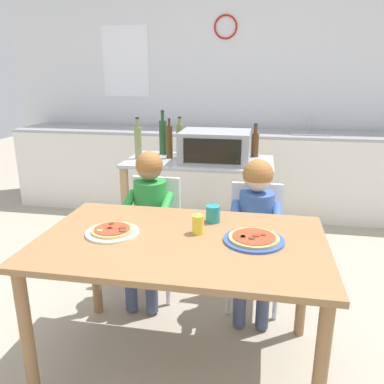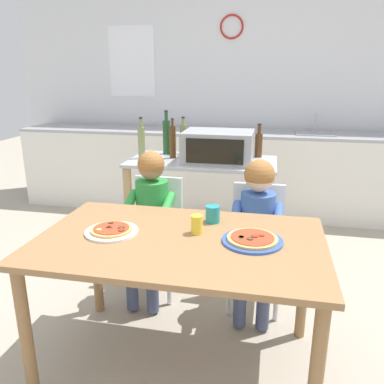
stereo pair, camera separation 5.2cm
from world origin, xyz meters
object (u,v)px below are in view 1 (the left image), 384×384
object	(u,v)px
pizza_plate_blue_rimmed	(254,239)
drinking_cup_teal	(213,214)
child_in_blue_striped_shirt	(256,219)
bottle_clear_vinegar	(255,144)
bottle_tall_green_wine	(169,141)
drinking_cup_yellow	(198,224)
kitchen_island_cart	(199,194)
pizza_plate_white	(112,232)
bottle_dark_olive_oil	(138,142)
dining_chair_left	(154,227)
toaster_oven	(215,146)
child_in_green_shirt	(148,210)
dining_chair_right	(255,236)
bottle_brown_beer	(163,136)
bottle_slim_sauce	(180,138)
dining_table	(181,256)

from	to	relation	value
pizza_plate_blue_rimmed	drinking_cup_teal	bearing A→B (deg)	135.71
child_in_blue_striped_shirt	bottle_clear_vinegar	bearing A→B (deg)	92.87
bottle_tall_green_wine	drinking_cup_yellow	xyz separation A→B (m)	(0.43, -1.19, -0.21)
bottle_clear_vinegar	kitchen_island_cart	bearing A→B (deg)	-153.01
pizza_plate_blue_rimmed	kitchen_island_cart	bearing A→B (deg)	111.11
pizza_plate_white	drinking_cup_yellow	size ratio (longest dim) A/B	2.80
bottle_dark_olive_oil	pizza_plate_blue_rimmed	world-z (taller)	bottle_dark_olive_oil
dining_chair_left	pizza_plate_blue_rimmed	distance (m)	1.05
drinking_cup_yellow	bottle_clear_vinegar	bearing A→B (deg)	80.14
toaster_oven	child_in_green_shirt	world-z (taller)	toaster_oven
dining_chair_right	drinking_cup_teal	world-z (taller)	drinking_cup_teal
bottle_brown_beer	drinking_cup_yellow	bearing A→B (deg)	-68.70
bottle_clear_vinegar	drinking_cup_yellow	xyz separation A→B (m)	(-0.24, -1.38, -0.18)
pizza_plate_blue_rimmed	drinking_cup_teal	xyz separation A→B (m)	(-0.23, 0.22, 0.03)
bottle_clear_vinegar	dining_chair_left	world-z (taller)	bottle_clear_vinegar
dining_chair_right	pizza_plate_blue_rimmed	size ratio (longest dim) A/B	2.75
dining_chair_right	child_in_green_shirt	xyz separation A→B (m)	(-0.71, -0.09, 0.17)
bottle_dark_olive_oil	dining_chair_right	xyz separation A→B (m)	(0.96, -0.50, -0.52)
kitchen_island_cart	dining_chair_right	distance (m)	0.72
pizza_plate_blue_rimmed	drinking_cup_yellow	xyz separation A→B (m)	(-0.28, 0.05, 0.04)
bottle_dark_olive_oil	drinking_cup_yellow	xyz separation A→B (m)	(0.67, -1.13, -0.21)
pizza_plate_white	pizza_plate_blue_rimmed	size ratio (longest dim) A/B	0.92
child_in_blue_striped_shirt	drinking_cup_teal	size ratio (longest dim) A/B	10.82
dining_chair_right	bottle_slim_sauce	bearing A→B (deg)	132.10
bottle_clear_vinegar	drinking_cup_teal	size ratio (longest dim) A/B	2.94
kitchen_island_cart	bottle_slim_sauce	bearing A→B (deg)	134.06
kitchen_island_cart	toaster_oven	bearing A→B (deg)	-13.66
bottle_dark_olive_oil	bottle_tall_green_wine	size ratio (longest dim) A/B	1.03
toaster_oven	bottle_tall_green_wine	size ratio (longest dim) A/B	1.65
bottle_slim_sauce	drinking_cup_teal	xyz separation A→B (m)	(0.44, -1.20, -0.21)
bottle_brown_beer	bottle_tall_green_wine	size ratio (longest dim) A/B	1.15
bottle_brown_beer	bottle_tall_green_wine	distance (m)	0.18
bottle_slim_sauce	drinking_cup_teal	distance (m)	1.29
kitchen_island_cart	drinking_cup_teal	world-z (taller)	kitchen_island_cart
pizza_plate_blue_rimmed	pizza_plate_white	bearing A→B (deg)	-177.21
dining_table	bottle_tall_green_wine	bearing A→B (deg)	105.85
bottle_slim_sauce	child_in_green_shirt	xyz separation A→B (m)	(-0.04, -0.83, -0.35)
bottle_dark_olive_oil	dining_chair_left	bearing A→B (deg)	-62.28
kitchen_island_cart	child_in_green_shirt	distance (m)	0.67
bottle_slim_sauce	dining_chair_right	xyz separation A→B (m)	(0.67, -0.74, -0.52)
pizza_plate_white	child_in_blue_striped_shirt	bearing A→B (deg)	39.76
child_in_green_shirt	pizza_plate_blue_rimmed	world-z (taller)	child_in_green_shirt
dining_chair_right	child_in_blue_striped_shirt	size ratio (longest dim) A/B	0.81
bottle_slim_sauce	dining_table	bearing A→B (deg)	-77.75
bottle_brown_beer	pizza_plate_blue_rimmed	bearing A→B (deg)	-59.93
dining_chair_right	bottle_tall_green_wine	bearing A→B (deg)	141.81
bottle_dark_olive_oil	dining_chair_left	distance (m)	0.74
dining_chair_left	drinking_cup_yellow	distance (m)	0.85
child_in_blue_striped_shirt	pizza_plate_blue_rimmed	bearing A→B (deg)	-90.01
child_in_blue_striped_shirt	kitchen_island_cart	bearing A→B (deg)	125.55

